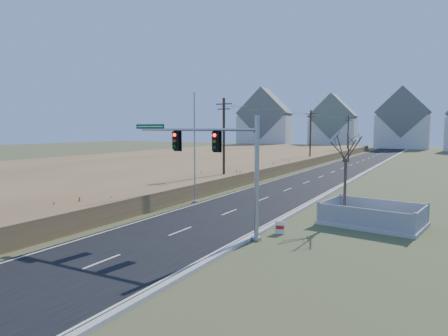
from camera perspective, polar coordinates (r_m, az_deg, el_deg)
ground at (r=24.92m, az=-3.58°, el=-8.11°), size 260.00×260.00×0.00m
road at (r=71.86m, az=18.27°, el=0.63°), size 8.00×180.00×0.06m
curb at (r=71.23m, az=21.55°, el=0.53°), size 0.30×180.00×0.18m
reed_marsh at (r=71.05m, az=-2.68°, el=1.35°), size 38.00×110.00×1.30m
utility_pole_near at (r=40.46m, az=-0.03°, el=3.88°), size 1.80×0.26×9.00m
utility_pole_mid at (r=68.29m, az=12.23°, el=4.45°), size 1.80×0.26×9.00m
utility_pole_far at (r=97.41m, az=17.29°, el=4.63°), size 1.80×0.26×9.00m
condo_nw at (r=130.80m, az=5.86°, el=6.36°), size 17.69×13.38×19.05m
condo_nnw at (r=132.13m, az=15.29°, el=5.85°), size 14.93×11.17×17.03m
condo_n at (r=132.90m, az=24.16°, el=5.85°), size 15.27×10.20×18.54m
traffic_signal_mast at (r=21.69m, az=0.26°, el=0.89°), size 8.31×0.57×6.61m
fence_enclosure at (r=26.47m, az=20.43°, el=-7.04°), size 6.34×4.79×1.33m
open_sign at (r=22.95m, az=7.99°, el=-8.40°), size 0.56×0.19×0.70m
flagpole at (r=31.82m, az=-4.22°, el=1.25°), size 0.39×0.39×8.76m
bare_tree at (r=26.78m, az=17.05°, el=3.01°), size 2.25×2.25×5.96m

